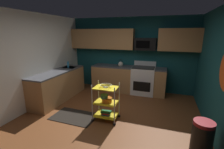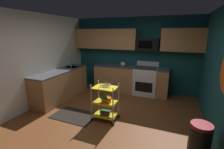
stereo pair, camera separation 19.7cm
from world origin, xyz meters
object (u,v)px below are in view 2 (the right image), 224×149
Objects in this scene: dish_soap_bottle at (71,64)px; trash_can at (199,142)px; fruit_bowl at (105,85)px; mixing_bowl_large at (106,100)px; oven_range at (146,81)px; microwave at (148,44)px; kettle at (123,64)px; rolling_cart at (105,102)px; book_stack at (105,113)px; mixing_bowl_small at (103,96)px.

dish_soap_bottle reaches higher than trash_can.
trash_can is (1.95, -0.61, -0.55)m from fruit_bowl.
mixing_bowl_large is 1.26× the size of dish_soap_bottle.
oven_range is 1.57× the size of microwave.
kettle is at bearing -179.73° from oven_range.
rolling_cart is 0.28m from book_stack.
oven_range is at bearing 116.99° from trash_can.
book_stack is at bearing 90.00° from fruit_bowl.
rolling_cart reaches higher than mixing_bowl_small.
kettle is (-0.23, 2.06, 0.54)m from rolling_cart.
fruit_bowl is at bearing -90.00° from book_stack.
mixing_bowl_small reaches higher than mixing_bowl_large.
mixing_bowl_large is 0.38× the size of trash_can.
kettle is (-0.23, 2.06, 0.82)m from book_stack.
mixing_bowl_large is (-0.57, -2.06, 0.04)m from oven_range.
kettle reaches higher than oven_range.
kettle is at bearing 96.27° from book_stack.
microwave reaches higher than trash_can.
book_stack is (0.00, 0.00, -0.70)m from fruit_bowl.
rolling_cart is 5.03× the size of mixing_bowl_small.
fruit_bowl is at bearing -105.21° from microwave.
kettle is (-0.82, -0.11, -0.70)m from microwave.
rolling_cart is at bearing 162.66° from trash_can.
dish_soap_bottle is (-1.86, 1.27, 0.14)m from fruit_bowl.
fruit_bowl is at bearing -34.33° from dish_soap_bottle.
mixing_bowl_small is at bearing -106.46° from oven_range.
mixing_bowl_large is (0.02, -0.00, 0.07)m from rolling_cart.
trash_can is at bearing -17.34° from rolling_cart.
mixing_bowl_small is at bearing -35.49° from dish_soap_bottle.
microwave is 2.78× the size of mixing_bowl_large.
dish_soap_bottle is (-2.45, -0.79, 0.54)m from oven_range.
dish_soap_bottle is at bearing 145.67° from fruit_bowl.
oven_range is 1.20× the size of rolling_cart.
microwave is at bearing 7.58° from kettle.
kettle is (-0.20, 2.09, 0.38)m from mixing_bowl_small.
mixing_bowl_small is 0.91× the size of dish_soap_bottle.
microwave is 2.65× the size of kettle.
mixing_bowl_small is 0.69× the size of kettle.
microwave reaches higher than kettle.
microwave reaches higher than fruit_bowl.
rolling_cart is 3.47× the size of kettle.
rolling_cart is 0.17m from mixing_bowl_small.
book_stack is (0.00, 0.00, -0.28)m from rolling_cart.
microwave is 2.53m from mixing_bowl_small.
mixing_bowl_large is at bearing -34.01° from dish_soap_bottle.
fruit_bowl is at bearing 49.51° from mixing_bowl_small.
rolling_cart is 2.14m from kettle.
rolling_cart is 3.60× the size of book_stack.
book_stack is at bearing 162.66° from trash_can.
oven_range is 2.19m from mixing_bowl_small.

